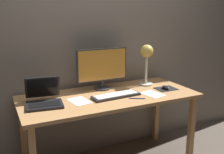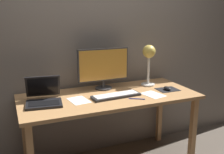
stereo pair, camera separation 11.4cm
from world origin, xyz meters
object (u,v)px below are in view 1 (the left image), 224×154
(keyboard_main, at_px, (116,95))
(laptop, at_px, (44,96))
(mouse, at_px, (166,87))
(pen, at_px, (137,98))
(monitor, at_px, (102,67))
(desk_lamp, at_px, (147,56))

(keyboard_main, xyz_separation_m, laptop, (-0.61, 0.10, 0.05))
(mouse, xyz_separation_m, pen, (-0.39, -0.12, -0.02))
(monitor, relative_size, mouse, 5.29)
(monitor, bearing_deg, desk_lamp, -6.99)
(mouse, bearing_deg, keyboard_main, 179.08)
(keyboard_main, xyz_separation_m, desk_lamp, (0.45, 0.22, 0.29))
(pen, bearing_deg, desk_lamp, 48.19)
(keyboard_main, relative_size, desk_lamp, 1.08)
(monitor, height_order, desk_lamp, desk_lamp)
(laptop, height_order, pen, laptop)
(desk_lamp, relative_size, mouse, 4.32)
(keyboard_main, bearing_deg, mouse, -0.92)
(laptop, distance_m, pen, 0.79)
(mouse, relative_size, pen, 0.69)
(laptop, bearing_deg, desk_lamp, 6.14)
(keyboard_main, bearing_deg, desk_lamp, 25.83)
(laptop, bearing_deg, mouse, -5.60)
(monitor, bearing_deg, keyboard_main, -86.95)
(desk_lamp, bearing_deg, laptop, -173.86)
(desk_lamp, height_order, mouse, desk_lamp)
(desk_lamp, bearing_deg, keyboard_main, -154.17)
(keyboard_main, height_order, laptop, laptop)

